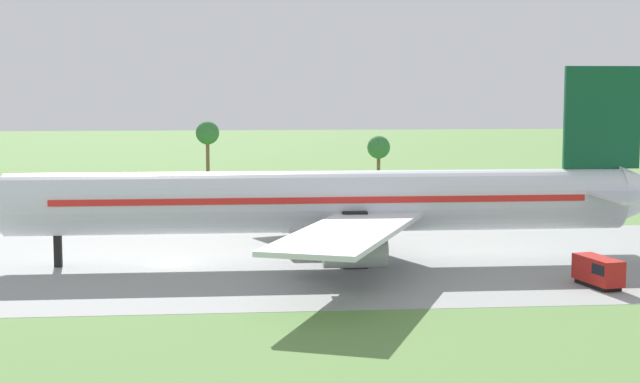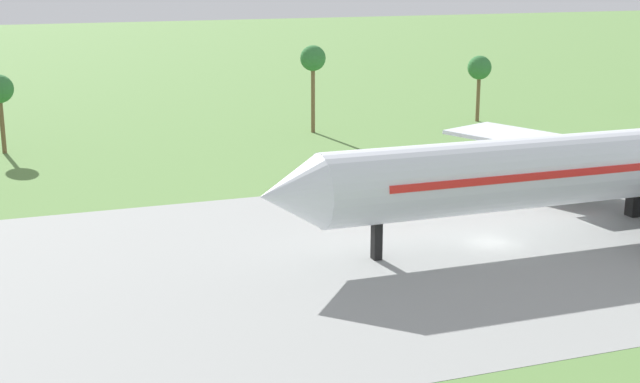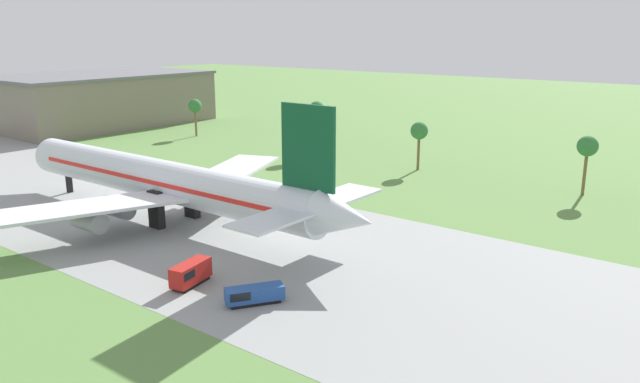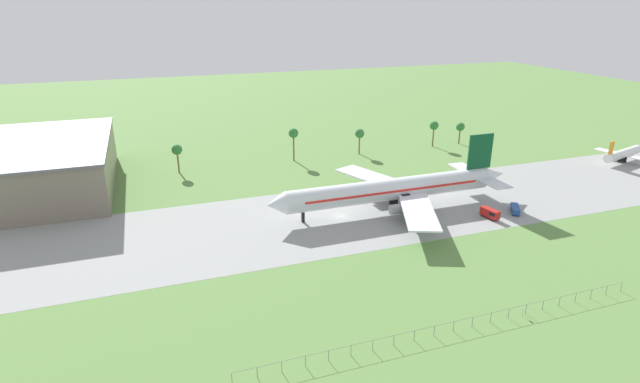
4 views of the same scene
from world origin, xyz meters
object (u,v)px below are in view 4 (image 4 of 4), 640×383
(jet_airliner, at_px, (396,189))
(catering_van, at_px, (490,213))
(baggage_tug, at_px, (515,209))
(terminal_building, at_px, (50,166))
(no_stopping_sign, at_px, (523,311))
(regional_aircraft, at_px, (623,154))

(jet_airliner, distance_m, catering_van, 26.52)
(baggage_tug, distance_m, terminal_building, 141.16)
(catering_van, height_order, no_stopping_sign, catering_van)
(baggage_tug, xyz_separation_m, terminal_building, (-125.18, 64.90, 6.64))
(terminal_building, bearing_deg, catering_van, -29.48)
(no_stopping_sign, xyz_separation_m, terminal_building, (-93.10, 105.86, 6.63))
(jet_airliner, bearing_deg, baggage_tug, -24.27)
(jet_airliner, distance_m, terminal_building, 107.45)
(jet_airliner, distance_m, no_stopping_sign, 55.04)
(regional_aircraft, xyz_separation_m, no_stopping_sign, (-101.98, -67.29, -1.98))
(catering_van, relative_size, no_stopping_sign, 3.44)
(baggage_tug, distance_m, catering_van, 9.06)
(jet_airliner, height_order, no_stopping_sign, jet_airliner)
(catering_van, bearing_deg, no_stopping_sign, -119.85)
(catering_van, bearing_deg, regional_aircraft, 18.96)
(regional_aircraft, relative_size, baggage_tug, 3.53)
(jet_airliner, height_order, regional_aircraft, jet_airliner)
(baggage_tug, height_order, catering_van, catering_van)
(jet_airliner, xyz_separation_m, catering_van, (21.63, -14.60, -4.70))
(regional_aircraft, bearing_deg, no_stopping_sign, -146.58)
(catering_van, xyz_separation_m, no_stopping_sign, (-23.06, -40.19, -0.38))
(terminal_building, bearing_deg, jet_airliner, -28.39)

